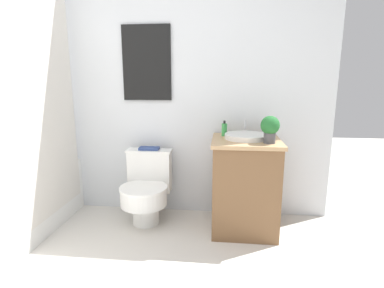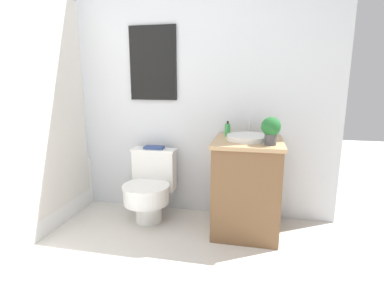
# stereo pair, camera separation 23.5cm
# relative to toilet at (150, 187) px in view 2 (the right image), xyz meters

# --- Properties ---
(wall_back) EXTENTS (3.52, 0.07, 2.50)m
(wall_back) POSITION_rel_toilet_xyz_m (-0.12, 0.28, 0.94)
(wall_back) COLOR silver
(wall_back) RESTS_ON ground_plane
(shower_area) EXTENTS (0.65, 1.31, 1.98)m
(shower_area) POSITION_rel_toilet_xyz_m (-1.04, -0.40, -0.01)
(shower_area) COLOR white
(shower_area) RESTS_ON ground_plane
(toilet) EXTENTS (0.41, 0.52, 0.63)m
(toilet) POSITION_rel_toilet_xyz_m (0.00, 0.00, 0.00)
(toilet) COLOR white
(toilet) RESTS_ON ground_plane
(vanity) EXTENTS (0.55, 0.57, 0.78)m
(vanity) POSITION_rel_toilet_xyz_m (0.86, -0.04, 0.08)
(vanity) COLOR brown
(vanity) RESTS_ON ground_plane
(sink) EXTENTS (0.35, 0.39, 0.13)m
(sink) POSITION_rel_toilet_xyz_m (0.86, -0.02, 0.50)
(sink) COLOR white
(sink) RESTS_ON vanity
(soap_bottle) EXTENTS (0.05, 0.05, 0.13)m
(soap_bottle) POSITION_rel_toilet_xyz_m (0.68, 0.09, 0.53)
(soap_bottle) COLOR green
(soap_bottle) RESTS_ON vanity
(potted_plant) EXTENTS (0.14, 0.14, 0.21)m
(potted_plant) POSITION_rel_toilet_xyz_m (1.03, -0.18, 0.60)
(potted_plant) COLOR #4C4C51
(potted_plant) RESTS_ON vanity
(book_on_tank) EXTENTS (0.18, 0.09, 0.02)m
(book_on_tank) POSITION_rel_toilet_xyz_m (0.00, 0.14, 0.34)
(book_on_tank) COLOR #33477F
(book_on_tank) RESTS_ON toilet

